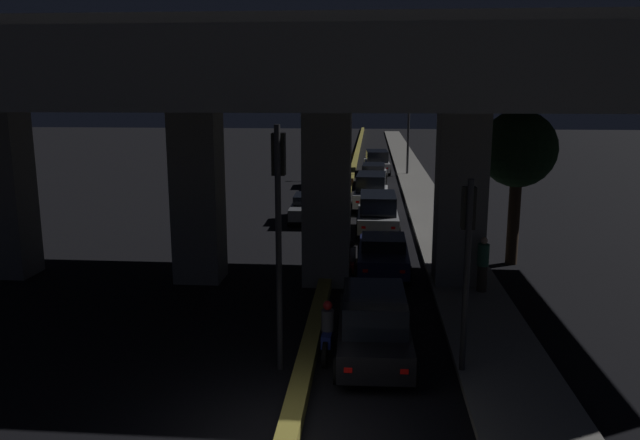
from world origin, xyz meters
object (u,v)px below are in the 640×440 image
(car_white_sixth, at_px, (377,161))
(traffic_light_left_of_median, at_px, (279,207))
(car_black_third_oncoming, at_px, (335,159))
(motorcycle_blue_filtering_near, at_px, (328,333))
(car_white_fifth, at_px, (374,174))
(car_silver_third, at_px, (378,212))
(car_grey_lead_oncoming, at_px, (310,207))
(car_dark_blue_second, at_px, (383,254))
(traffic_light_right_of_median, at_px, (467,243))
(street_lamp, at_px, (405,120))
(pedestrian_on_sidewalk, at_px, (483,264))
(motorcycle_red_filtering_mid, at_px, (351,263))
(car_black_lead, at_px, (374,325))
(car_white_fourth, at_px, (371,190))
(car_taxi_yellow_fourth_oncoming, at_px, (340,146))
(car_dark_red_second_oncoming, at_px, (328,174))

(car_white_sixth, bearing_deg, traffic_light_left_of_median, 173.28)
(car_black_third_oncoming, bearing_deg, motorcycle_blue_filtering_near, 0.94)
(car_white_fifth, bearing_deg, traffic_light_left_of_median, 177.80)
(car_silver_third, height_order, car_white_fifth, car_silver_third)
(car_white_sixth, bearing_deg, car_grey_lead_oncoming, 166.86)
(car_dark_blue_second, relative_size, car_white_fifth, 0.91)
(traffic_light_right_of_median, bearing_deg, street_lamp, 89.36)
(car_dark_blue_second, distance_m, car_silver_third, 6.63)
(car_silver_third, distance_m, car_black_third_oncoming, 24.26)
(traffic_light_right_of_median, height_order, pedestrian_on_sidewalk, traffic_light_right_of_median)
(motorcycle_red_filtering_mid, bearing_deg, traffic_light_left_of_median, 170.57)
(car_black_third_oncoming, xyz_separation_m, pedestrian_on_sidewalk, (6.71, -32.98, 0.18))
(car_white_fifth, bearing_deg, car_black_lead, -177.95)
(car_white_fourth, bearing_deg, motorcycle_red_filtering_mid, 179.77)
(car_white_fifth, height_order, pedestrian_on_sidewalk, pedestrian_on_sidewalk)
(car_white_fourth, xyz_separation_m, motorcycle_blue_filtering_near, (-1.04, -20.21, -0.41))
(car_white_fifth, bearing_deg, street_lamp, -21.34)
(traffic_light_right_of_median, relative_size, car_white_sixth, 1.05)
(car_white_sixth, bearing_deg, motorcycle_blue_filtering_near, 174.93)
(car_silver_third, xyz_separation_m, motorcycle_blue_filtering_near, (-1.36, -14.09, -0.34))
(car_dark_blue_second, height_order, car_taxi_yellow_fourth_oncoming, car_taxi_yellow_fourth_oncoming)
(motorcycle_red_filtering_mid, bearing_deg, car_dark_blue_second, -49.74)
(car_black_lead, bearing_deg, street_lamp, -5.41)
(car_silver_third, bearing_deg, motorcycle_blue_filtering_near, 174.09)
(car_black_lead, xyz_separation_m, car_white_sixth, (0.33, 35.59, 0.09))
(car_dark_red_second_oncoming, bearing_deg, car_silver_third, 10.50)
(car_grey_lead_oncoming, relative_size, pedestrian_on_sidewalk, 2.28)
(car_black_lead, distance_m, car_black_third_oncoming, 38.25)
(street_lamp, bearing_deg, motorcycle_red_filtering_mid, -96.57)
(traffic_light_left_of_median, distance_m, car_dark_blue_second, 9.14)
(street_lamp, xyz_separation_m, car_dark_blue_second, (-2.09, -27.04, -3.56))
(street_lamp, distance_m, car_black_third_oncoming, 7.53)
(traffic_light_left_of_median, bearing_deg, car_black_lead, 17.39)
(car_silver_third, xyz_separation_m, pedestrian_on_sidewalk, (3.28, -8.96, 0.09))
(car_white_sixth, height_order, car_taxi_yellow_fourth_oncoming, car_white_sixth)
(car_white_fourth, xyz_separation_m, car_white_sixth, (0.43, 15.37, -0.07))
(car_white_sixth, height_order, motorcycle_red_filtering_mid, car_white_sixth)
(traffic_light_left_of_median, height_order, car_silver_third, traffic_light_left_of_median)
(car_silver_third, xyz_separation_m, car_white_fourth, (-0.32, 6.12, 0.06))
(car_black_lead, distance_m, car_taxi_yellow_fourth_oncoming, 50.90)
(traffic_light_left_of_median, distance_m, car_grey_lead_oncoming, 17.56)
(pedestrian_on_sidewalk, bearing_deg, car_taxi_yellow_fourth_oncoming, 98.53)
(car_black_lead, bearing_deg, car_white_fourth, -1.08)
(car_black_lead, height_order, car_taxi_yellow_fourth_oncoming, car_taxi_yellow_fourth_oncoming)
(motorcycle_blue_filtering_near, bearing_deg, car_dark_blue_second, -9.15)
(car_silver_third, bearing_deg, motorcycle_red_filtering_mid, 172.09)
(traffic_light_right_of_median, height_order, car_dark_red_second_oncoming, traffic_light_right_of_median)
(traffic_light_left_of_median, bearing_deg, motorcycle_red_filtering_mid, 78.77)
(car_dark_red_second_oncoming, height_order, car_taxi_yellow_fourth_oncoming, car_taxi_yellow_fourth_oncoming)
(traffic_light_right_of_median, bearing_deg, pedestrian_on_sidewalk, 76.04)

